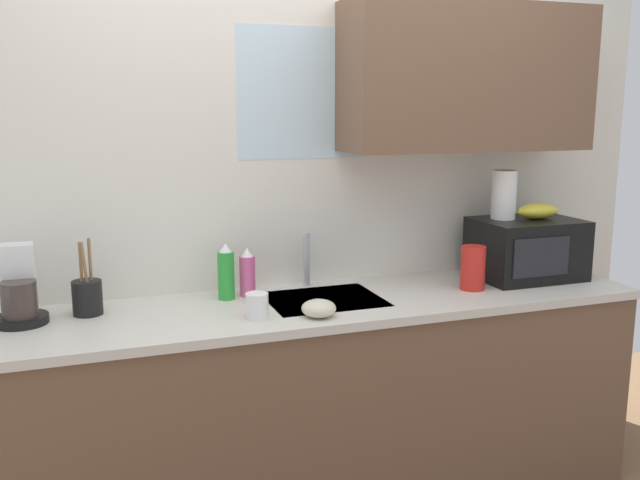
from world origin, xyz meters
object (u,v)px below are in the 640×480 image
at_px(banana_bunch, 538,211).
at_px(cereal_canister, 473,268).
at_px(paper_towel_roll, 504,195).
at_px(coffee_maker, 20,294).
at_px(mug_white, 257,306).
at_px(microwave, 526,249).
at_px(utensil_crock, 87,296).
at_px(small_bowl, 319,308).
at_px(dish_soap_bottle_pink, 247,274).
at_px(dish_soap_bottle_green, 226,273).

relative_size(banana_bunch, cereal_canister, 1.06).
distance_m(paper_towel_roll, coffee_maker, 2.05).
height_order(paper_towel_roll, mug_white, paper_towel_roll).
bearing_deg(banana_bunch, microwave, -178.23).
distance_m(utensil_crock, small_bowl, 0.87).
relative_size(microwave, dish_soap_bottle_pink, 2.28).
relative_size(mug_white, small_bowl, 0.73).
height_order(utensil_crock, small_bowl, utensil_crock).
relative_size(cereal_canister, small_bowl, 1.45).
xyz_separation_m(banana_bunch, paper_towel_roll, (-0.15, 0.05, 0.08)).
xyz_separation_m(paper_towel_roll, mug_white, (-1.21, -0.24, -0.33)).
bearing_deg(dish_soap_bottle_green, paper_towel_roll, -2.53).
bearing_deg(cereal_canister, small_bowl, -168.70).
xyz_separation_m(dish_soap_bottle_pink, small_bowl, (0.18, -0.37, -0.06)).
relative_size(banana_bunch, coffee_maker, 0.71).
distance_m(microwave, dish_soap_bottle_green, 1.37).
bearing_deg(cereal_canister, dish_soap_bottle_green, 168.63).
bearing_deg(banana_bunch, coffee_maker, 178.47).
relative_size(dish_soap_bottle_green, mug_white, 2.43).
bearing_deg(small_bowl, microwave, 12.84).
bearing_deg(coffee_maker, microwave, -1.61).
bearing_deg(dish_soap_bottle_pink, banana_bunch, -5.30).
bearing_deg(paper_towel_roll, utensil_crock, 179.37).
bearing_deg(dish_soap_bottle_green, coffee_maker, -176.45).
height_order(coffee_maker, dish_soap_bottle_pink, coffee_maker).
distance_m(coffee_maker, dish_soap_bottle_pink, 0.86).
distance_m(microwave, cereal_canister, 0.36).
distance_m(paper_towel_roll, dish_soap_bottle_pink, 1.21).
distance_m(cereal_canister, utensil_crock, 1.57).
bearing_deg(utensil_crock, cereal_canister, -6.21).
height_order(microwave, banana_bunch, banana_bunch).
xyz_separation_m(banana_bunch, cereal_canister, (-0.39, -0.10, -0.21)).
distance_m(coffee_maker, utensil_crock, 0.23).
bearing_deg(coffee_maker, paper_towel_roll, -0.23).
height_order(dish_soap_bottle_pink, utensil_crock, utensil_crock).
bearing_deg(dish_soap_bottle_pink, paper_towel_roll, -3.55).
bearing_deg(banana_bunch, mug_white, -172.05).
bearing_deg(microwave, paper_towel_roll, 152.62).
bearing_deg(small_bowl, utensil_crock, 158.42).
bearing_deg(mug_white, cereal_canister, 5.30).
bearing_deg(paper_towel_roll, coffee_maker, 179.77).
distance_m(mug_white, utensil_crock, 0.64).
height_order(microwave, dish_soap_bottle_pink, microwave).
bearing_deg(coffee_maker, utensil_crock, 2.85).
height_order(microwave, utensil_crock, utensil_crock).
distance_m(paper_towel_roll, small_bowl, 1.09).
distance_m(banana_bunch, dish_soap_bottle_green, 1.43).
distance_m(banana_bunch, small_bowl, 1.20).
distance_m(microwave, banana_bunch, 0.18).
distance_m(coffee_maker, cereal_canister, 1.80).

